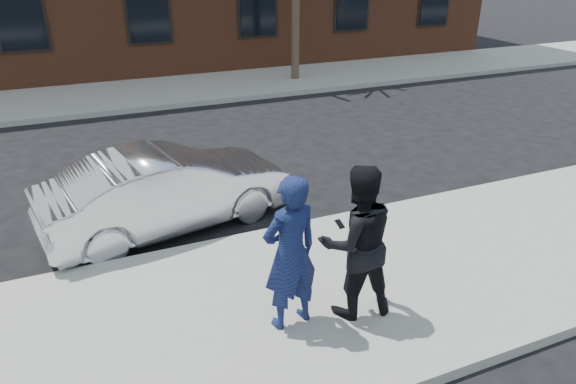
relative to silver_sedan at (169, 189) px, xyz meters
name	(u,v)px	position (x,y,z in m)	size (l,w,h in m)	color
ground	(315,291)	(1.40, -2.54, -0.66)	(100.00, 100.00, 0.00)	black
near_sidewalk	(323,297)	(1.40, -2.79, -0.59)	(50.00, 3.50, 0.15)	gray
near_curb	(273,233)	(1.40, -0.99, -0.59)	(50.00, 0.10, 0.15)	#999691
far_sidewalk	(162,91)	(1.40, 8.71, -0.59)	(50.00, 3.50, 0.15)	gray
far_curb	(173,106)	(1.40, 6.91, -0.59)	(50.00, 0.10, 0.15)	#999691
silver_sedan	(169,189)	(0.00, 0.00, 0.00)	(1.40, 4.01, 1.32)	silver
man_hoodie	(290,254)	(0.78, -3.16, 0.44)	(0.76, 0.56, 1.89)	navy
man_peacoat	(357,242)	(1.58, -3.24, 0.44)	(1.02, 0.84, 1.91)	black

